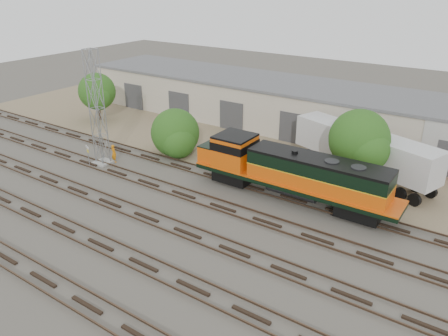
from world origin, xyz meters
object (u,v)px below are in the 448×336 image
Objects in this scene: worker at (114,153)px; locomotive at (290,172)px; signal_tower at (97,111)px; semi_trailer at (367,150)px.

locomotive is at bearing -158.10° from worker.
locomotive reaches higher than worker.
signal_tower is 0.78× the size of semi_trailer.
signal_tower is at bearing -134.09° from semi_trailer.
signal_tower is (-18.34, -3.59, 2.93)m from locomotive.
locomotive is 1.23× the size of semi_trailer.
semi_trailer is (22.18, 11.08, -2.63)m from signal_tower.
semi_trailer reaches higher than worker.
locomotive is 8.42m from semi_trailer.
signal_tower is at bearing -168.91° from locomotive.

